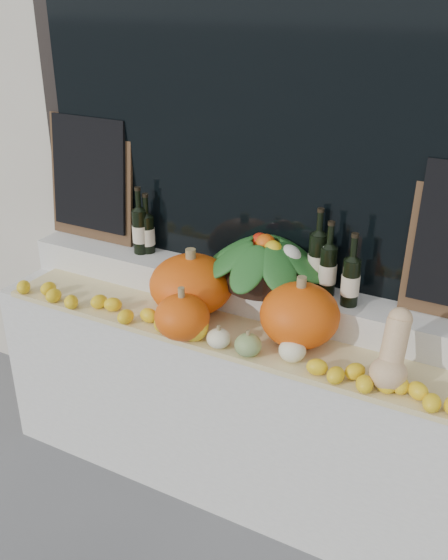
{
  "coord_description": "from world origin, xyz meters",
  "views": [
    {
      "loc": [
        1.11,
        -0.62,
        2.25
      ],
      "look_at": [
        0.0,
        1.45,
        1.12
      ],
      "focal_mm": 40.0,
      "sensor_mm": 36.0,
      "label": 1
    }
  ],
  "objects_px": {
    "pumpkin_left": "(191,284)",
    "butternut_squash": "(392,355)",
    "produce_bowl": "(265,259)",
    "pumpkin_right": "(300,315)",
    "wine_bottle_tall": "(317,261)"
  },
  "relations": [
    {
      "from": "pumpkin_right",
      "to": "wine_bottle_tall",
      "type": "relative_size",
      "value": 0.89
    },
    {
      "from": "pumpkin_left",
      "to": "pumpkin_right",
      "type": "relative_size",
      "value": 1.15
    },
    {
      "from": "pumpkin_left",
      "to": "butternut_squash",
      "type": "bearing_deg",
      "value": -8.74
    },
    {
      "from": "pumpkin_right",
      "to": "butternut_squash",
      "type": "bearing_deg",
      "value": -15.19
    },
    {
      "from": "wine_bottle_tall",
      "to": "pumpkin_right",
      "type": "bearing_deg",
      "value": -83.34
    },
    {
      "from": "produce_bowl",
      "to": "wine_bottle_tall",
      "type": "distance_m",
      "value": 0.23
    },
    {
      "from": "butternut_squash",
      "to": "produce_bowl",
      "type": "distance_m",
      "value": 0.73
    },
    {
      "from": "pumpkin_left",
      "to": "pumpkin_right",
      "type": "distance_m",
      "value": 0.53
    },
    {
      "from": "produce_bowl",
      "to": "wine_bottle_tall",
      "type": "xyz_separation_m",
      "value": [
        0.22,
        0.06,
        0.02
      ]
    },
    {
      "from": "pumpkin_right",
      "to": "butternut_squash",
      "type": "xyz_separation_m",
      "value": [
        0.4,
        -0.11,
        -0.01
      ]
    },
    {
      "from": "produce_bowl",
      "to": "pumpkin_right",
      "type": "bearing_deg",
      "value": -38.22
    },
    {
      "from": "butternut_squash",
      "to": "pumpkin_right",
      "type": "bearing_deg",
      "value": 164.81
    },
    {
      "from": "butternut_squash",
      "to": "produce_bowl",
      "type": "relative_size",
      "value": 0.51
    },
    {
      "from": "pumpkin_left",
      "to": "produce_bowl",
      "type": "relative_size",
      "value": 0.66
    },
    {
      "from": "pumpkin_left",
      "to": "wine_bottle_tall",
      "type": "bearing_deg",
      "value": 23.81
    }
  ]
}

